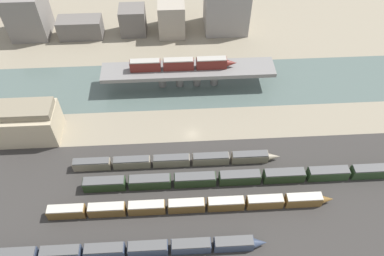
# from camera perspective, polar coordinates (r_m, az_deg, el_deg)

# --- Properties ---
(ground_plane) EXTENTS (400.00, 400.00, 0.00)m
(ground_plane) POSITION_cam_1_polar(r_m,az_deg,el_deg) (122.27, 0.00, -0.96)
(ground_plane) COLOR gray
(railbed_yard) EXTENTS (280.00, 42.00, 0.01)m
(railbed_yard) POSITION_cam_1_polar(r_m,az_deg,el_deg) (108.42, 0.72, -10.70)
(railbed_yard) COLOR #33302D
(railbed_yard) RESTS_ON ground
(river_water) EXTENTS (320.00, 25.32, 0.01)m
(river_water) POSITION_cam_1_polar(r_m,az_deg,el_deg) (138.98, -0.56, 6.65)
(river_water) COLOR #4C5B56
(river_water) RESTS_ON ground
(bridge) EXTENTS (61.49, 9.58, 7.71)m
(bridge) POSITION_cam_1_polar(r_m,az_deg,el_deg) (134.83, -0.58, 8.62)
(bridge) COLOR slate
(bridge) RESTS_ON ground
(train_on_bridge) EXTENTS (37.56, 2.72, 4.15)m
(train_on_bridge) POSITION_cam_1_polar(r_m,az_deg,el_deg) (132.57, -1.59, 9.72)
(train_on_bridge) COLOR #5B1E19
(train_on_bridge) RESTS_ON bridge
(train_yard_near) EXTENTS (79.54, 2.98, 3.61)m
(train_yard_near) POSITION_cam_1_polar(r_m,az_deg,el_deg) (101.80, -12.42, -17.75)
(train_yard_near) COLOR #2D384C
(train_yard_near) RESTS_ON ground
(train_yard_mid) EXTENTS (79.06, 2.79, 3.80)m
(train_yard_mid) POSITION_cam_1_polar(r_m,az_deg,el_deg) (105.16, -0.22, -11.73)
(train_yard_mid) COLOR brown
(train_yard_mid) RESTS_ON ground
(train_yard_far) EXTENTS (107.60, 3.10, 3.92)m
(train_yard_far) POSITION_cam_1_polar(r_m,az_deg,el_deg) (112.25, 11.34, -7.23)
(train_yard_far) COLOR #23381E
(train_yard_far) RESTS_ON ground
(train_yard_outer) EXTENTS (62.82, 2.61, 3.58)m
(train_yard_outer) POSITION_cam_1_polar(r_m,az_deg,el_deg) (113.69, -2.52, -4.97)
(train_yard_outer) COLOR gray
(train_yard_outer) RESTS_ON ground
(warehouse_building) EXTENTS (19.37, 11.57, 12.99)m
(warehouse_building) POSITION_cam_1_polar(r_m,az_deg,el_deg) (128.55, -23.91, 0.84)
(warehouse_building) COLOR tan
(warehouse_building) RESTS_ON ground
(city_block_far_left) EXTENTS (14.96, 15.04, 18.70)m
(city_block_far_left) POSITION_cam_1_polar(r_m,az_deg,el_deg) (172.94, -23.81, 15.68)
(city_block_far_left) COLOR slate
(city_block_far_left) RESTS_ON ground
(city_block_left) EXTENTS (17.86, 8.11, 8.22)m
(city_block_left) POSITION_cam_1_polar(r_m,az_deg,el_deg) (166.90, -16.64, 14.46)
(city_block_left) COLOR #605B56
(city_block_left) RESTS_ON ground
(city_block_center) EXTENTS (10.52, 9.28, 11.52)m
(city_block_center) POSITION_cam_1_polar(r_m,az_deg,el_deg) (163.59, -9.00, 15.90)
(city_block_center) COLOR #605B56
(city_block_center) RESTS_ON ground
(city_block_right) EXTENTS (10.82, 14.98, 14.41)m
(city_block_right) POSITION_cam_1_polar(r_m,az_deg,el_deg) (162.19, -3.15, 16.72)
(city_block_right) COLOR gray
(city_block_right) RESTS_ON ground
(city_block_far_right) EXTENTS (17.74, 15.92, 18.95)m
(city_block_far_right) POSITION_cam_1_polar(r_m,az_deg,el_deg) (163.63, 5.24, 17.84)
(city_block_far_right) COLOR gray
(city_block_far_right) RESTS_ON ground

